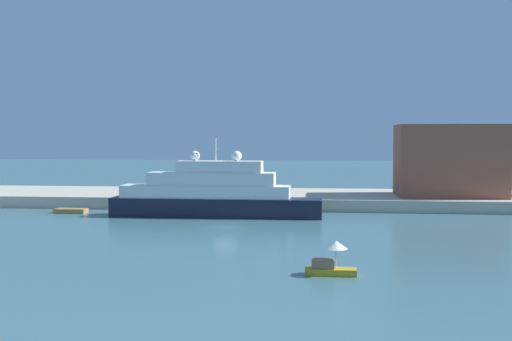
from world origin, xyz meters
TOP-DOWN VIEW (x-y plane):
  - ground at (0.00, 0.00)m, footprint 400.00×400.00m
  - quay_dock at (0.00, 25.82)m, footprint 110.00×19.65m
  - large_yacht at (-3.20, 9.53)m, footprint 27.67×4.16m
  - small_motorboat at (11.98, -24.07)m, footprint 3.91×1.76m
  - work_barge at (-23.32, 11.25)m, footprint 4.33×1.96m
  - harbor_building at (29.52, 24.27)m, footprint 15.13×10.82m
  - parked_car at (-11.84, 23.67)m, footprint 4.33×1.66m
  - person_figure at (-6.92, 18.94)m, footprint 0.36×0.36m
  - mooring_bollard at (2.82, 17.04)m, footprint 0.48×0.48m

SIDE VIEW (x-z plane):
  - ground at x=0.00m, z-range 0.00..0.00m
  - work_barge at x=-23.32m, z-range 0.00..0.61m
  - quay_dock at x=0.00m, z-range 0.00..1.71m
  - small_motorboat at x=11.98m, z-range -0.26..2.38m
  - mooring_bollard at x=2.82m, z-range 1.71..2.47m
  - parked_car at x=-11.84m, z-range 1.62..2.87m
  - person_figure at x=-6.92m, z-range 1.64..3.33m
  - large_yacht at x=-3.20m, z-range -2.24..8.05m
  - harbor_building at x=29.52m, z-range 1.71..12.25m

